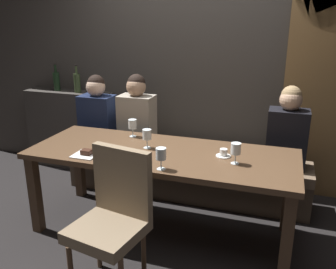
{
  "coord_description": "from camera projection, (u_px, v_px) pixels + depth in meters",
  "views": [
    {
      "loc": [
        0.92,
        -2.6,
        1.79
      ],
      "look_at": [
        0.0,
        0.15,
        0.84
      ],
      "focal_mm": 38.26,
      "sensor_mm": 36.0,
      "label": 1
    }
  ],
  "objects": [
    {
      "name": "ground",
      "position": [
        162.0,
        229.0,
        3.18
      ],
      "size": [
        9.0,
        9.0,
        0.0
      ],
      "primitive_type": "plane",
      "color": "black"
    },
    {
      "name": "back_wall_tiled",
      "position": [
        199.0,
        46.0,
        3.81
      ],
      "size": [
        6.0,
        0.12,
        3.0
      ],
      "primitive_type": "cube",
      "color": "#423D38",
      "rests_on": "ground"
    },
    {
      "name": "arched_door",
      "position": [
        336.0,
        65.0,
        3.39
      ],
      "size": [
        0.9,
        0.05,
        2.55
      ],
      "color": "olive",
      "rests_on": "ground"
    },
    {
      "name": "back_counter",
      "position": [
        72.0,
        129.0,
        4.43
      ],
      "size": [
        1.1,
        0.28,
        0.95
      ],
      "primitive_type": "cube",
      "color": "#38342F",
      "rests_on": "ground"
    },
    {
      "name": "dining_table",
      "position": [
        162.0,
        161.0,
        2.98
      ],
      "size": [
        2.2,
        0.84,
        0.74
      ],
      "color": "#493422",
      "rests_on": "ground"
    },
    {
      "name": "banquette_bench",
      "position": [
        184.0,
        175.0,
        3.74
      ],
      "size": [
        2.5,
        0.44,
        0.45
      ],
      "color": "#4A3C2E",
      "rests_on": "ground"
    },
    {
      "name": "chair_near_side",
      "position": [
        114.0,
        212.0,
        2.38
      ],
      "size": [
        0.51,
        0.51,
        0.98
      ],
      "color": "brown",
      "rests_on": "ground"
    },
    {
      "name": "diner_redhead",
      "position": [
        97.0,
        113.0,
        3.82
      ],
      "size": [
        0.36,
        0.24,
        0.78
      ],
      "color": "#192342",
      "rests_on": "banquette_bench"
    },
    {
      "name": "diner_bearded",
      "position": [
        137.0,
        115.0,
        3.7
      ],
      "size": [
        0.36,
        0.24,
        0.8
      ],
      "color": "#9E9384",
      "rests_on": "banquette_bench"
    },
    {
      "name": "diner_far_end",
      "position": [
        288.0,
        129.0,
        3.29
      ],
      "size": [
        0.36,
        0.24,
        0.77
      ],
      "color": "black",
      "rests_on": "banquette_bench"
    },
    {
      "name": "wine_bottle_dark_red",
      "position": [
        56.0,
        81.0,
        4.3
      ],
      "size": [
        0.08,
        0.08,
        0.33
      ],
      "color": "black",
      "rests_on": "back_counter"
    },
    {
      "name": "wine_bottle_pale_label",
      "position": [
        77.0,
        82.0,
        4.19
      ],
      "size": [
        0.08,
        0.08,
        0.33
      ],
      "color": "#384728",
      "rests_on": "back_counter"
    },
    {
      "name": "wine_glass_near_left",
      "position": [
        133.0,
        124.0,
        3.28
      ],
      "size": [
        0.08,
        0.08,
        0.16
      ],
      "color": "silver",
      "rests_on": "dining_table"
    },
    {
      "name": "wine_glass_end_right",
      "position": [
        236.0,
        150.0,
        2.67
      ],
      "size": [
        0.08,
        0.08,
        0.16
      ],
      "color": "silver",
      "rests_on": "dining_table"
    },
    {
      "name": "wine_glass_far_left",
      "position": [
        161.0,
        155.0,
        2.57
      ],
      "size": [
        0.08,
        0.08,
        0.16
      ],
      "color": "silver",
      "rests_on": "dining_table"
    },
    {
      "name": "wine_glass_end_left",
      "position": [
        147.0,
        135.0,
        2.99
      ],
      "size": [
        0.08,
        0.08,
        0.16
      ],
      "color": "silver",
      "rests_on": "dining_table"
    },
    {
      "name": "espresso_cup",
      "position": [
        223.0,
        153.0,
        2.83
      ],
      "size": [
        0.12,
        0.12,
        0.06
      ],
      "color": "white",
      "rests_on": "dining_table"
    },
    {
      "name": "dessert_plate",
      "position": [
        86.0,
        154.0,
        2.86
      ],
      "size": [
        0.19,
        0.19,
        0.05
      ],
      "color": "white",
      "rests_on": "dining_table"
    },
    {
      "name": "fork_on_table",
      "position": [
        99.0,
        159.0,
        2.79
      ],
      "size": [
        0.04,
        0.17,
        0.01
      ],
      "primitive_type": "cube",
      "rotation": [
        0.0,
        0.0,
        0.12
      ],
      "color": "silver",
      "rests_on": "dining_table"
    }
  ]
}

